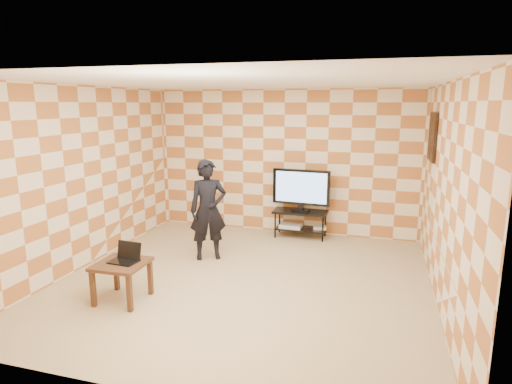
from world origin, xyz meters
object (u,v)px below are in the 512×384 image
at_px(side_table, 122,269).
at_px(person, 208,210).
at_px(tv, 301,188).
at_px(tv_stand, 300,218).

xyz_separation_m(side_table, person, (0.46, 1.70, 0.38)).
height_order(tv, person, person).
bearing_deg(tv_stand, person, -128.65).
bearing_deg(tv, person, -128.71).
relative_size(tv_stand, person, 0.63).
relative_size(side_table, person, 0.38).
xyz_separation_m(tv_stand, side_table, (-1.67, -3.21, 0.05)).
distance_m(tv_stand, person, 1.97).
bearing_deg(tv_stand, tv, -85.61).
distance_m(tv_stand, tv, 0.56).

